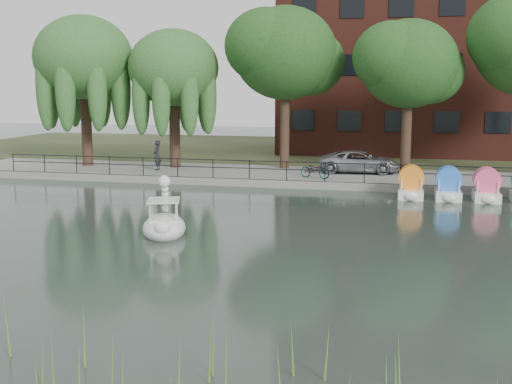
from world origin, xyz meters
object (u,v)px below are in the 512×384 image
(minivan, at_px, (360,160))
(bicycle, at_px, (315,169))
(swan_boat, at_px, (164,223))
(pedestrian, at_px, (157,153))

(minivan, relative_size, bicycle, 2.99)
(bicycle, xyz_separation_m, swan_boat, (-3.71, -12.43, -0.45))
(minivan, xyz_separation_m, swan_boat, (-5.85, -15.10, -0.67))
(pedestrian, relative_size, swan_boat, 0.72)
(minivan, relative_size, swan_boat, 1.86)
(minivan, relative_size, pedestrian, 2.60)
(bicycle, height_order, swan_boat, swan_boat)
(minivan, xyz_separation_m, pedestrian, (-11.50, -1.51, 0.27))
(bicycle, bearing_deg, pedestrian, 105.03)
(pedestrian, distance_m, swan_boat, 14.75)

